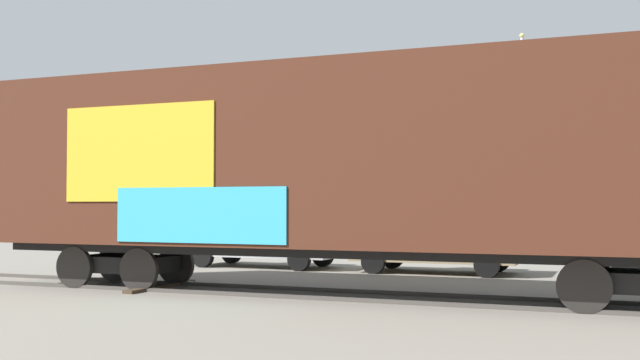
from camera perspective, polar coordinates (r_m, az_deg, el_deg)
name	(u,v)px	position (r m, az deg, el deg)	size (l,w,h in m)	color
ground_plane	(390,299)	(14.95, 5.35, -8.96)	(260.00, 260.00, 0.00)	slate
track	(250,290)	(16.06, -5.30, -8.33)	(60.01, 2.68, 0.08)	#4C4742
freight_car	(348,160)	(15.12, 2.14, 1.49)	(16.17, 2.84, 4.85)	#472316
flagpole	(529,113)	(27.90, 15.57, 4.95)	(1.05, 1.27, 7.95)	silver
hillside	(568,177)	(78.50, 18.30, 0.20)	(114.84, 39.78, 13.35)	slate
parked_car_silver	(263,241)	(22.39, -4.37, -4.61)	(4.67, 2.03, 1.50)	#B7BABF
parked_car_tan	(436,243)	(20.65, 8.76, -4.72)	(4.44, 2.04, 1.65)	#9E8966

